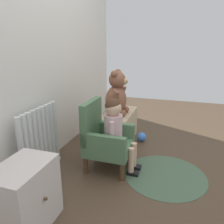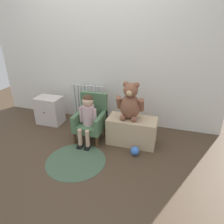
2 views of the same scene
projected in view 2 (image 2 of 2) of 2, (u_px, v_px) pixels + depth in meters
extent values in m
plane|color=#483727|center=(76.00, 153.00, 2.63)|extent=(6.00, 6.00, 0.00)
cube|color=silver|center=(102.00, 49.00, 3.08)|extent=(3.80, 0.05, 2.40)
cylinder|color=silver|center=(75.00, 101.00, 3.46)|extent=(0.05, 0.05, 0.61)
cylinder|color=silver|center=(78.00, 101.00, 3.44)|extent=(0.05, 0.05, 0.61)
cylinder|color=silver|center=(81.00, 102.00, 3.43)|extent=(0.05, 0.05, 0.61)
cylinder|color=silver|center=(84.00, 102.00, 3.41)|extent=(0.05, 0.05, 0.61)
cylinder|color=silver|center=(88.00, 103.00, 3.39)|extent=(0.05, 0.05, 0.61)
cylinder|color=silver|center=(91.00, 103.00, 3.38)|extent=(0.05, 0.05, 0.61)
cylinder|color=silver|center=(94.00, 103.00, 3.36)|extent=(0.05, 0.05, 0.61)
cylinder|color=silver|center=(98.00, 104.00, 3.34)|extent=(0.05, 0.05, 0.61)
cylinder|color=silver|center=(101.00, 104.00, 3.33)|extent=(0.05, 0.05, 0.61)
cube|color=silver|center=(89.00, 119.00, 3.52)|extent=(0.56, 0.05, 0.02)
cube|color=beige|center=(50.00, 110.00, 3.34)|extent=(0.41, 0.29, 0.46)
sphere|color=#4C3823|center=(44.00, 113.00, 3.20)|extent=(0.02, 0.02, 0.02)
cube|color=#4B6F4B|center=(90.00, 126.00, 2.87)|extent=(0.40, 0.41, 0.10)
cube|color=#4B6F4B|center=(94.00, 105.00, 2.92)|extent=(0.40, 0.06, 0.39)
cube|color=#4B6F4B|center=(79.00, 117.00, 2.87)|extent=(0.06, 0.41, 0.14)
cube|color=#4B6F4B|center=(101.00, 120.00, 2.78)|extent=(0.06, 0.41, 0.14)
cylinder|color=#4C331E|center=(75.00, 138.00, 2.82)|extent=(0.04, 0.04, 0.17)
cylinder|color=#4C331E|center=(97.00, 142.00, 2.73)|extent=(0.04, 0.04, 0.17)
cylinder|color=#4C331E|center=(85.00, 127.00, 3.13)|extent=(0.04, 0.04, 0.17)
cylinder|color=#4C331E|center=(105.00, 130.00, 3.04)|extent=(0.04, 0.04, 0.17)
cylinder|color=beige|center=(88.00, 115.00, 2.76)|extent=(0.17, 0.17, 0.28)
sphere|color=#D8AD8E|center=(88.00, 101.00, 2.68)|extent=(0.15, 0.15, 0.15)
sphere|color=#472D1E|center=(88.00, 100.00, 2.67)|extent=(0.14, 0.14, 0.14)
cylinder|color=#D8AD8E|center=(80.00, 137.00, 2.72)|extent=(0.06, 0.06, 0.24)
cube|color=black|center=(80.00, 146.00, 2.76)|extent=(0.07, 0.11, 0.03)
cylinder|color=#D8AD8E|center=(88.00, 139.00, 2.69)|extent=(0.06, 0.06, 0.24)
cube|color=black|center=(87.00, 148.00, 2.73)|extent=(0.07, 0.11, 0.03)
cylinder|color=beige|center=(81.00, 115.00, 2.77)|extent=(0.04, 0.04, 0.22)
cylinder|color=beige|center=(95.00, 116.00, 2.71)|extent=(0.04, 0.04, 0.22)
cube|color=tan|center=(132.00, 131.00, 2.80)|extent=(0.67, 0.33, 0.38)
ellipsoid|color=brown|center=(130.00, 107.00, 2.68)|extent=(0.28, 0.24, 0.33)
sphere|color=brown|center=(131.00, 90.00, 2.57)|extent=(0.19, 0.19, 0.19)
sphere|color=tan|center=(129.00, 93.00, 2.50)|extent=(0.08, 0.08, 0.08)
sphere|color=brown|center=(126.00, 84.00, 2.57)|extent=(0.08, 0.08, 0.08)
sphere|color=brown|center=(137.00, 85.00, 2.53)|extent=(0.08, 0.08, 0.08)
cylinder|color=brown|center=(119.00, 102.00, 2.69)|extent=(0.07, 0.15, 0.20)
cylinder|color=brown|center=(141.00, 105.00, 2.61)|extent=(0.07, 0.15, 0.20)
sphere|color=brown|center=(123.00, 118.00, 2.66)|extent=(0.08, 0.08, 0.08)
sphere|color=brown|center=(134.00, 119.00, 2.62)|extent=(0.08, 0.08, 0.08)
cylinder|color=#435C44|center=(76.00, 161.00, 2.49)|extent=(0.75, 0.75, 0.01)
sphere|color=#3A75DA|center=(135.00, 151.00, 2.59)|extent=(0.11, 0.11, 0.11)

